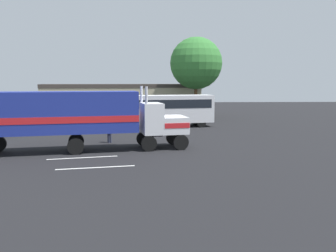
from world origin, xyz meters
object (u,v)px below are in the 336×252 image
person_bystander (109,132)px  tree_left (196,63)px  parked_bus (161,108)px  semi_truck (77,115)px

person_bystander → tree_left: size_ratio=0.15×
parked_bus → person_bystander: bearing=-114.0°
parked_bus → tree_left: size_ratio=1.06×
parked_bus → tree_left: bearing=64.2°
semi_truck → person_bystander: size_ratio=8.82×
tree_left → semi_truck: bearing=-115.2°
semi_truck → tree_left: size_ratio=1.34×
person_bystander → tree_left: 22.57m
semi_truck → tree_left: tree_left is taller
tree_left → parked_bus: bearing=-115.8°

